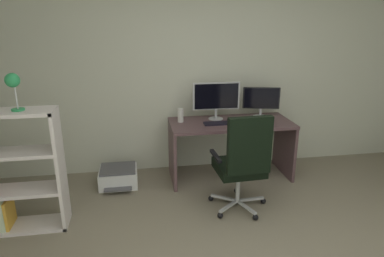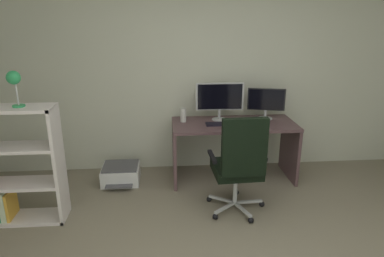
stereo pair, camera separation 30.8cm
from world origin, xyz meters
name	(u,v)px [view 2 (the right image)]	position (x,y,z in m)	size (l,w,h in m)	color
wall_back	(211,72)	(0.00, 2.39, 1.28)	(5.56, 0.10, 2.55)	beige
desk	(233,138)	(0.23, 1.93, 0.54)	(1.48, 0.65, 0.73)	#553C40
monitor_main	(220,98)	(0.07, 2.07, 1.01)	(0.58, 0.18, 0.46)	#B2B5B7
monitor_secondary	(266,101)	(0.65, 2.07, 0.95)	(0.45, 0.18, 0.38)	#B2B5B7
keyboard	(220,124)	(0.06, 1.87, 0.74)	(0.34, 0.13, 0.02)	black
computer_mouse	(239,123)	(0.28, 1.87, 0.74)	(0.06, 0.10, 0.03)	black
desktop_speaker	(183,115)	(-0.37, 2.02, 0.81)	(0.07, 0.07, 0.17)	silver
office_chair	(239,163)	(0.13, 1.09, 0.57)	(0.61, 0.63, 1.07)	#B7BABC
bookshelf	(0,174)	(-2.19, 1.17, 0.50)	(0.94, 0.30, 1.17)	silver
desk_lamp	(14,81)	(-1.92, 1.17, 1.40)	(0.13, 0.12, 0.33)	#2B9C57
printer	(121,174)	(-1.15, 1.92, 0.11)	(0.45, 0.48, 0.22)	silver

